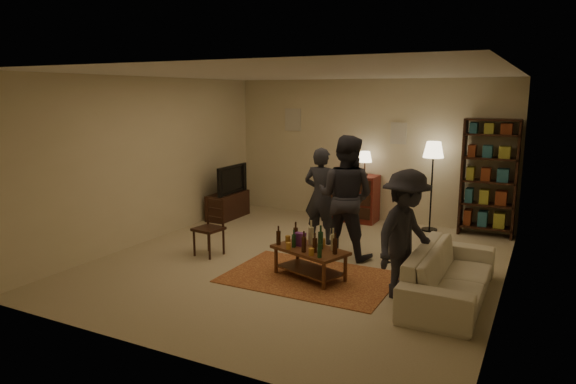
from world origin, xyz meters
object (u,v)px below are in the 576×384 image
Objects in this scene: dresser at (352,196)px; bookshelf at (489,177)px; person_by_sofa at (406,235)px; floor_lamp at (433,156)px; person_right at (346,197)px; tv_stand at (228,199)px; coffee_table at (310,251)px; sofa at (450,274)px; dining_chair at (211,225)px; person_left at (321,196)px.

bookshelf is (2.44, 0.07, 0.56)m from dresser.
floor_lamp is at bearing 23.86° from person_by_sofa.
dresser is 0.67× the size of bookshelf.
bookshelf is 2.84m from person_right.
tv_stand is 2.43m from dresser.
floor_lamp is (3.77, 0.85, 0.97)m from tv_stand.
coffee_table is at bearing 87.37° from person_right.
bookshelf is 0.97× the size of sofa.
coffee_table is 0.82× the size of dresser.
bookshelf reaches higher than tv_stand.
tv_stand is 0.52× the size of bookshelf.
dresser is at bearing 46.80° from person_by_sofa.
floor_lamp reaches higher than dining_chair.
dining_chair reaches higher than coffee_table.
person_left is (-2.33, 1.46, 0.49)m from sofa.
person_right is (-0.83, -2.10, -0.43)m from floor_lamp.
tv_stand is (-2.85, 2.32, 0.01)m from coffee_table.
person_right is (0.68, -2.17, 0.44)m from dresser.
floor_lamp is at bearing -109.39° from person_right.
person_right is (0.09, 1.07, 0.55)m from coffee_table.
person_right is 1.17× the size of person_by_sofa.
coffee_table is 0.61× the size of person_right.
tv_stand is 4.82m from person_by_sofa.
coffee_table is at bearing 108.13° from person_left.
dresser is at bearing -88.17° from person_left.
dresser is 0.65× the size of sofa.
dresser is 2.31m from person_right.
floor_lamp is 3.34m from sofa.
person_left is at bearing -37.43° from person_right.
person_by_sofa is at bearing -60.48° from dresser.
coffee_table is 1.78m from dining_chair.
bookshelf is 3.46m from person_by_sofa.
tv_stand is 4.84m from bookshelf.
coffee_table is 0.71× the size of person_left.
person_by_sofa is (1.89, -3.34, 0.31)m from dresser.
person_by_sofa is at bearing -30.36° from tv_stand.
dining_chair is 4.77m from bookshelf.
person_right reaches higher than sofa.
person_by_sofa reaches higher than sofa.
dresser is at bearing 100.44° from coffee_table.
floor_lamp is 1.02× the size of person_by_sofa.
dresser is 1.75m from floor_lamp.
dresser is at bearing 37.54° from sofa.
dresser is 3.85m from person_by_sofa.
floor_lamp is at bearing 54.81° from dining_chair.
person_right is (-1.75, -2.23, -0.11)m from bookshelf.
person_by_sofa is (1.83, -1.69, -0.01)m from person_left.
dresser reaches higher than coffee_table.
person_right is at bearing -128.15° from bookshelf.
dining_chair is 0.56× the size of floor_lamp.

